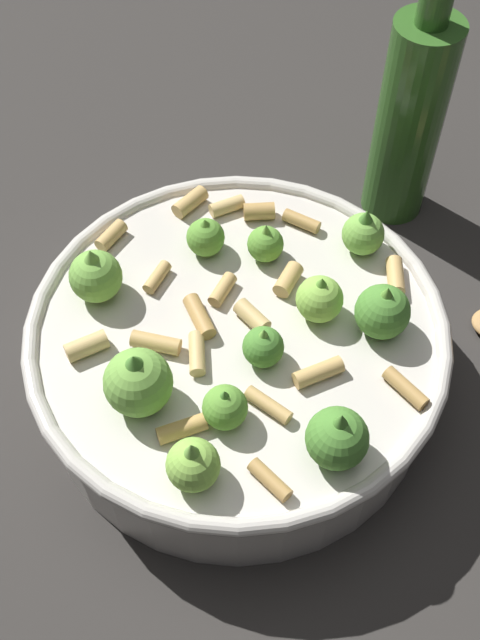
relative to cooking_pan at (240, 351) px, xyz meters
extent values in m
plane|color=#2D2B28|center=(0.00, 0.00, -0.04)|extent=(2.40, 2.40, 0.00)
cylinder|color=beige|center=(0.00, 0.00, -0.01)|extent=(0.28, 0.28, 0.07)
torus|color=beige|center=(0.00, 0.00, 0.03)|extent=(0.29, 0.29, 0.01)
sphere|color=#75B247|center=(0.03, 0.10, 0.04)|extent=(0.04, 0.04, 0.04)
cone|color=#75B247|center=(0.03, 0.10, 0.06)|extent=(0.02, 0.02, 0.02)
sphere|color=#8CC64C|center=(0.01, -0.06, 0.04)|extent=(0.03, 0.03, 0.03)
cone|color=#609E38|center=(0.01, -0.06, 0.06)|extent=(0.01, 0.01, 0.01)
sphere|color=#609E38|center=(-0.07, 0.01, 0.04)|extent=(0.03, 0.03, 0.03)
cone|color=#4C8933|center=(-0.07, 0.01, 0.05)|extent=(0.01, 0.01, 0.01)
sphere|color=#8CC64C|center=(-0.11, 0.03, 0.04)|extent=(0.03, 0.03, 0.03)
cone|color=#75B247|center=(-0.11, 0.03, 0.06)|extent=(0.01, 0.01, 0.02)
sphere|color=#609E38|center=(0.07, -0.02, 0.04)|extent=(0.03, 0.03, 0.03)
cone|color=#75B247|center=(0.07, -0.02, 0.05)|extent=(0.01, 0.01, 0.01)
sphere|color=#75B247|center=(0.07, -0.09, 0.04)|extent=(0.03, 0.03, 0.03)
cone|color=#4C8933|center=(0.07, -0.09, 0.06)|extent=(0.02, 0.02, 0.01)
sphere|color=#4C8933|center=(-0.09, -0.06, 0.04)|extent=(0.04, 0.04, 0.04)
cone|color=#4C8933|center=(-0.09, -0.06, 0.06)|extent=(0.01, 0.01, 0.02)
sphere|color=#75B247|center=(-0.05, 0.06, 0.05)|extent=(0.04, 0.04, 0.04)
cone|color=#4C8933|center=(-0.05, 0.06, 0.07)|extent=(0.02, 0.02, 0.02)
sphere|color=#4C8933|center=(0.00, -0.10, 0.04)|extent=(0.04, 0.04, 0.04)
cone|color=#609E38|center=(0.00, -0.10, 0.06)|extent=(0.01, 0.01, 0.01)
sphere|color=#4C8933|center=(-0.02, -0.02, 0.04)|extent=(0.03, 0.03, 0.03)
cone|color=#75B247|center=(-0.02, -0.02, 0.05)|extent=(0.01, 0.01, 0.01)
sphere|color=#609E38|center=(0.07, 0.02, 0.04)|extent=(0.03, 0.03, 0.03)
cone|color=#609E38|center=(0.07, 0.02, 0.05)|extent=(0.01, 0.01, 0.01)
cylinder|color=tan|center=(-0.06, -0.02, 0.03)|extent=(0.03, 0.03, 0.01)
cylinder|color=tan|center=(0.11, 0.04, 0.03)|extent=(0.03, 0.03, 0.01)
cylinder|color=tan|center=(0.10, -0.05, 0.03)|extent=(0.02, 0.03, 0.01)
cylinder|color=tan|center=(-0.05, -0.11, 0.03)|extent=(0.03, 0.03, 0.01)
cylinder|color=tan|center=(-0.02, 0.03, 0.03)|extent=(0.03, 0.01, 0.01)
cylinder|color=tan|center=(-0.02, 0.10, 0.03)|extent=(0.02, 0.03, 0.01)
cylinder|color=tan|center=(-0.04, -0.05, 0.03)|extent=(0.02, 0.03, 0.01)
cylinder|color=tan|center=(0.01, -0.01, 0.03)|extent=(0.03, 0.03, 0.01)
cylinder|color=tan|center=(0.10, -0.02, 0.03)|extent=(0.01, 0.02, 0.01)
cylinder|color=tan|center=(-0.01, 0.05, 0.03)|extent=(0.02, 0.03, 0.01)
cylinder|color=tan|center=(0.04, -0.11, 0.03)|extent=(0.03, 0.01, 0.01)
cylinder|color=tan|center=(0.04, -0.04, 0.03)|extent=(0.03, 0.02, 0.01)
cylinder|color=tan|center=(0.03, 0.01, 0.03)|extent=(0.03, 0.02, 0.01)
cylinder|color=tan|center=(0.08, 0.09, 0.03)|extent=(0.03, 0.02, 0.01)
cylinder|color=tan|center=(-0.08, 0.03, 0.03)|extent=(0.02, 0.03, 0.01)
cylinder|color=tan|center=(0.01, 0.03, 0.03)|extent=(0.03, 0.02, 0.01)
cylinder|color=tan|center=(0.04, 0.06, 0.03)|extent=(0.03, 0.02, 0.01)
cylinder|color=tan|center=(0.11, 0.01, 0.03)|extent=(0.02, 0.03, 0.01)
cylinder|color=tan|center=(-0.11, -0.02, 0.03)|extent=(0.03, 0.03, 0.01)
cylinder|color=#336023|center=(0.19, -0.14, 0.05)|extent=(0.05, 0.05, 0.18)
cylinder|color=#336023|center=(0.19, -0.14, 0.15)|extent=(0.02, 0.02, 0.04)
camera|label=1|loc=(-0.30, 0.00, 0.45)|focal=43.34mm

